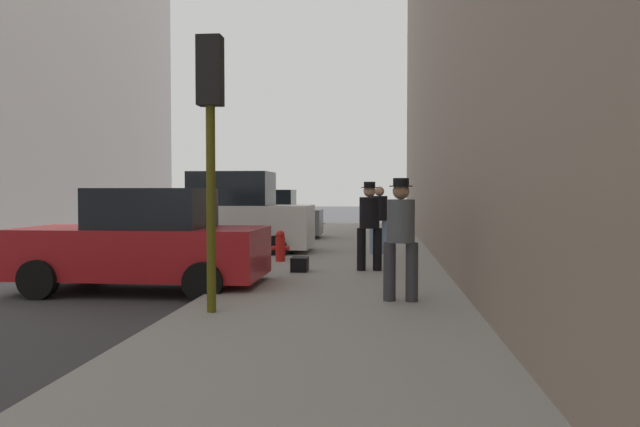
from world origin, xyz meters
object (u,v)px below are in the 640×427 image
duffel_bag (300,264)px  parked_gray_coupe (262,217)px  parked_white_van (227,218)px  pedestrian_in_jeans (379,216)px  traffic_light (211,113)px  pedestrian_with_fedora (369,221)px  pedestrian_with_beanie (401,233)px  fire_hydrant (280,246)px  parked_red_hatchback (144,243)px

duffel_bag → parked_gray_coupe: bearing=105.4°
parked_gray_coupe → duffel_bag: (2.47, -8.94, -0.56)m
parked_white_van → parked_gray_coupe: size_ratio=1.09×
parked_gray_coupe → pedestrian_in_jeans: (4.03, -5.31, 0.26)m
traffic_light → pedestrian_with_fedora: (1.99, 4.50, -1.62)m
parked_gray_coupe → pedestrian_with_beanie: 12.88m
traffic_light → parked_gray_coupe: bearing=98.0°
pedestrian_with_beanie → duffel_bag: pedestrian_with_beanie is taller
pedestrian_in_jeans → parked_gray_coupe: bearing=127.2°
duffel_bag → traffic_light: bearing=-98.3°
pedestrian_with_fedora → fire_hydrant: bearing=144.5°
parked_red_hatchback → parked_white_van: bearing=90.0°
parked_gray_coupe → fire_hydrant: 7.45m
fire_hydrant → parked_white_van: bearing=128.7°
traffic_light → parked_white_van: bearing=102.7°
pedestrian_with_beanie → duffel_bag: 3.79m
parked_white_van → traffic_light: 8.59m
parked_red_hatchback → fire_hydrant: size_ratio=5.99×
pedestrian_in_jeans → duffel_bag: 4.04m
pedestrian_in_jeans → traffic_light: bearing=-105.5°
parked_gray_coupe → pedestrian_with_fedora: size_ratio=2.38×
traffic_light → pedestrian_with_beanie: (2.50, 1.06, -1.62)m
traffic_light → fire_hydrant: bearing=90.5°
parked_red_hatchback → parked_gray_coupe: bearing=90.0°
parked_gray_coupe → traffic_light: size_ratio=1.18×
fire_hydrant → pedestrian_with_fedora: (2.04, -1.45, 0.64)m
fire_hydrant → traffic_light: traffic_light is taller
fire_hydrant → traffic_light: bearing=-89.5°
parked_red_hatchback → duffel_bag: (2.47, 1.82, -0.56)m
pedestrian_in_jeans → pedestrian_with_beanie: (0.32, -6.81, 0.03)m
parked_red_hatchback → pedestrian_in_jeans: pedestrian_in_jeans is taller
fire_hydrant → duffel_bag: size_ratio=1.60×
parked_red_hatchback → parked_white_van: size_ratio=0.91×
parked_gray_coupe → fire_hydrant: size_ratio=6.01×
parked_red_hatchback → pedestrian_with_beanie: (4.35, -1.36, 0.29)m
pedestrian_in_jeans → pedestrian_with_beanie: size_ratio=0.96×
parked_gray_coupe → parked_white_van: bearing=-90.0°
parked_gray_coupe → traffic_light: (1.85, -13.17, 1.91)m
traffic_light → duffel_bag: traffic_light is taller
parked_white_van → pedestrian_with_beanie: size_ratio=2.60×
parked_red_hatchback → parked_white_van: parked_white_van is taller
pedestrian_with_fedora → duffel_bag: bearing=-168.8°
parked_gray_coupe → duffel_bag: parked_gray_coupe is taller
parked_red_hatchback → pedestrian_with_fedora: bearing=28.5°
parked_gray_coupe → pedestrian_with_beanie: pedestrian_with_beanie is taller
parked_red_hatchback → duffel_bag: size_ratio=9.58×
parked_gray_coupe → pedestrian_with_fedora: bearing=-66.1°
fire_hydrant → pedestrian_with_fedora: 2.58m
parked_red_hatchback → fire_hydrant: parked_red_hatchback is taller
pedestrian_with_beanie → pedestrian_in_jeans: bearing=92.7°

